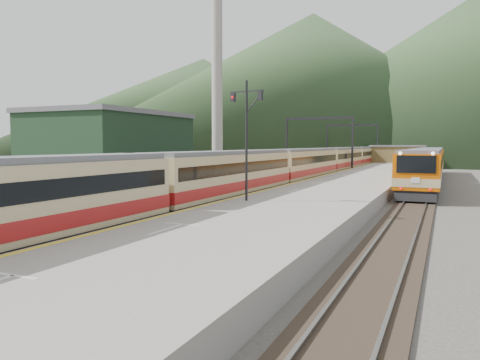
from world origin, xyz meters
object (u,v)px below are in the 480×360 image
at_px(main_train, 305,167).
at_px(signal_mast, 246,128).
at_px(second_train, 427,163).
at_px(worker, 39,214).

relative_size(main_train, signal_mast, 13.68).
height_order(second_train, signal_mast, signal_mast).
height_order(main_train, worker, main_train).
bearing_deg(worker, main_train, -76.35).
xyz_separation_m(second_train, worker, (-16.04, -38.78, -1.31)).
distance_m(main_train, signal_mast, 23.07).
bearing_deg(second_train, main_train, -144.03).
bearing_deg(signal_mast, second_train, 74.71).
xyz_separation_m(main_train, second_train, (11.50, 8.35, 0.26)).
relative_size(signal_mast, worker, 4.12).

